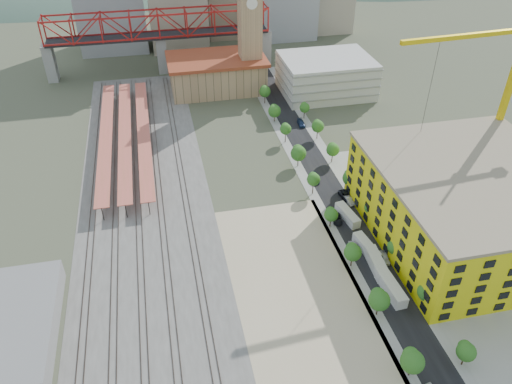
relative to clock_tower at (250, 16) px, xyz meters
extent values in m
plane|color=#474C38|center=(-8.00, -79.99, -28.70)|extent=(400.00, 400.00, 0.00)
cube|color=#605E59|center=(-44.00, -62.49, -28.67)|extent=(36.00, 165.00, 0.06)
cube|color=tan|center=(-12.00, -111.49, -28.67)|extent=(28.00, 67.00, 0.06)
cube|color=black|center=(8.00, -64.99, -28.67)|extent=(12.00, 170.00, 0.06)
cube|color=gray|center=(2.50, -64.99, -28.68)|extent=(3.00, 170.00, 0.04)
cube|color=gray|center=(13.50, -64.99, -28.68)|extent=(3.00, 170.00, 0.04)
cube|color=gray|center=(37.00, -99.99, -28.67)|extent=(50.00, 90.00, 0.06)
cube|color=#382B23|center=(-58.72, -62.49, -28.55)|extent=(0.12, 160.00, 0.18)
cube|color=#382B23|center=(-57.28, -62.49, -28.55)|extent=(0.12, 160.00, 0.18)
cube|color=#382B23|center=(-52.72, -62.49, -28.55)|extent=(0.12, 160.00, 0.18)
cube|color=#382B23|center=(-51.28, -62.49, -28.55)|extent=(0.12, 160.00, 0.18)
cube|color=#382B23|center=(-46.72, -62.49, -28.55)|extent=(0.12, 160.00, 0.18)
cube|color=#382B23|center=(-45.28, -62.49, -28.55)|extent=(0.12, 160.00, 0.18)
cube|color=#382B23|center=(-40.72, -62.49, -28.55)|extent=(0.12, 160.00, 0.18)
cube|color=#382B23|center=(-39.28, -62.49, -28.55)|extent=(0.12, 160.00, 0.18)
cube|color=#382B23|center=(-33.72, -62.49, -28.55)|extent=(0.12, 160.00, 0.18)
cube|color=#382B23|center=(-32.28, -62.49, -28.55)|extent=(0.12, 160.00, 0.18)
cube|color=#DA5C53|center=(-55.00, -34.99, -24.70)|extent=(4.00, 80.00, 0.25)
cylinder|color=black|center=(-55.00, -34.99, -26.70)|extent=(0.24, 0.24, 4.00)
cube|color=#DA5C53|center=(-49.00, -34.99, -24.70)|extent=(4.00, 80.00, 0.25)
cylinder|color=black|center=(-49.00, -34.99, -26.70)|extent=(0.24, 0.24, 4.00)
cube|color=#DA5C53|center=(-43.00, -34.99, -24.70)|extent=(4.00, 80.00, 0.25)
cylinder|color=black|center=(-43.00, -34.99, -26.70)|extent=(0.24, 0.24, 4.00)
cube|color=tan|center=(-13.00, 2.01, -22.70)|extent=(36.00, 22.00, 12.00)
cube|color=maroon|center=(-13.00, 2.01, -16.20)|extent=(38.00, 24.00, 1.20)
cube|color=tan|center=(0.00, 0.01, -8.70)|extent=(8.00, 8.00, 40.00)
cylinder|color=white|center=(0.00, -4.09, 5.30)|extent=(4.00, 0.30, 4.00)
cube|color=silver|center=(28.00, -9.99, -21.70)|extent=(34.00, 26.00, 14.00)
cube|color=gray|center=(-78.00, 25.01, -21.20)|extent=(4.00, 6.00, 15.00)
cube|color=gray|center=(12.00, 25.01, -21.20)|extent=(4.00, 6.00, 15.00)
cube|color=gray|center=(-33.00, 25.01, -21.20)|extent=(4.00, 6.00, 15.00)
cube|color=black|center=(-33.00, 25.01, -13.20)|extent=(90.00, 9.00, 1.00)
cube|color=yellow|center=(34.00, -99.99, -19.70)|extent=(44.00, 50.00, 18.00)
cube|color=gray|center=(34.00, -99.99, -10.30)|extent=(44.60, 50.60, 0.80)
cube|color=#9EA0A3|center=(-53.00, 60.01, -9.70)|extent=(30.00, 25.00, 38.00)
cube|color=gray|center=(4.00, 70.01, -13.70)|extent=(24.00, 24.00, 30.00)
cube|color=brown|center=(-10.00, 80.01, -15.70)|extent=(20.00, 20.00, 26.00)
ellipsoid|color=#4C6B59|center=(-88.00, 180.01, -96.70)|extent=(396.00, 216.00, 180.00)
ellipsoid|color=#4C6B59|center=(32.00, 180.01, -120.70)|extent=(484.00, 264.00, 220.00)
ellipsoid|color=#4C6B59|center=(152.00, 180.01, -98.70)|extent=(418.00, 228.00, 190.00)
cube|color=yellow|center=(54.80, -76.86, -7.84)|extent=(1.48, 1.48, 41.71)
cube|color=yellow|center=(37.23, -78.07, 14.87)|extent=(35.22, 3.54, 1.11)
cube|color=silver|center=(8.00, -114.77, -27.27)|extent=(3.30, 10.53, 2.85)
cube|color=silver|center=(8.00, -106.86, -27.29)|extent=(3.34, 10.43, 2.81)
cube|color=silver|center=(8.00, -100.81, -27.41)|extent=(3.86, 9.66, 2.57)
cube|color=silver|center=(8.00, -87.94, -27.42)|extent=(4.00, 9.64, 2.56)
imported|color=#A1A1A6|center=(5.00, -100.15, -27.91)|extent=(2.33, 4.98, 1.58)
imported|color=black|center=(5.00, -88.24, -28.00)|extent=(2.94, 5.24, 1.38)
imported|color=navy|center=(5.00, -68.98, -27.95)|extent=(2.43, 5.30, 1.50)
imported|color=silver|center=(11.00, -104.90, -27.90)|extent=(2.51, 4.90, 1.60)
imported|color=#ABAAB0|center=(11.00, -81.31, -27.95)|extent=(2.05, 4.65, 1.49)
imported|color=black|center=(11.00, -79.15, -27.90)|extent=(3.42, 6.05, 1.59)
imported|color=navy|center=(11.00, -34.79, -27.91)|extent=(2.54, 5.55, 1.57)
camera|label=1|loc=(-37.51, -183.91, 54.00)|focal=35.00mm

